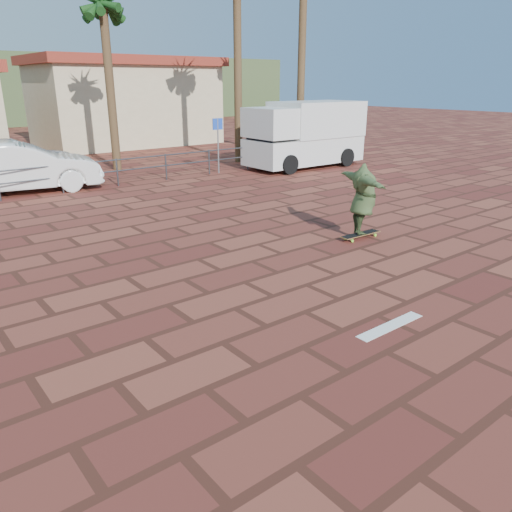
{
  "coord_description": "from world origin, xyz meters",
  "views": [
    {
      "loc": [
        -5.32,
        -5.39,
        3.63
      ],
      "look_at": [
        -0.3,
        0.94,
        0.8
      ],
      "focal_mm": 35.0,
      "sensor_mm": 36.0,
      "label": 1
    }
  ],
  "objects_px": {
    "skateboarder": "(363,199)",
    "car_white": "(21,168)",
    "longboard": "(360,234)",
    "campervan": "(305,133)",
    "car_silver": "(8,158)"
  },
  "relations": [
    {
      "from": "longboard",
      "to": "skateboarder",
      "type": "distance_m",
      "value": 0.88
    },
    {
      "from": "campervan",
      "to": "car_silver",
      "type": "distance_m",
      "value": 12.21
    },
    {
      "from": "car_silver",
      "to": "car_white",
      "type": "xyz_separation_m",
      "value": [
        -0.23,
        -2.78,
        0.0
      ]
    },
    {
      "from": "skateboarder",
      "to": "car_silver",
      "type": "bearing_deg",
      "value": 42.41
    },
    {
      "from": "car_white",
      "to": "longboard",
      "type": "bearing_deg",
      "value": -144.66
    },
    {
      "from": "longboard",
      "to": "car_silver",
      "type": "relative_size",
      "value": 0.24
    },
    {
      "from": "longboard",
      "to": "campervan",
      "type": "xyz_separation_m",
      "value": [
        6.48,
        8.78,
        1.38
      ]
    },
    {
      "from": "car_silver",
      "to": "longboard",
      "type": "bearing_deg",
      "value": -160.49
    },
    {
      "from": "longboard",
      "to": "car_silver",
      "type": "height_order",
      "value": "car_silver"
    },
    {
      "from": "longboard",
      "to": "car_silver",
      "type": "distance_m",
      "value": 14.42
    },
    {
      "from": "car_white",
      "to": "skateboarder",
      "type": "bearing_deg",
      "value": -144.66
    },
    {
      "from": "skateboarder",
      "to": "campervan",
      "type": "relative_size",
      "value": 0.39
    },
    {
      "from": "skateboarder",
      "to": "campervan",
      "type": "distance_m",
      "value": 10.93
    },
    {
      "from": "campervan",
      "to": "longboard",
      "type": "bearing_deg",
      "value": -125.71
    },
    {
      "from": "skateboarder",
      "to": "car_white",
      "type": "height_order",
      "value": "skateboarder"
    }
  ]
}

